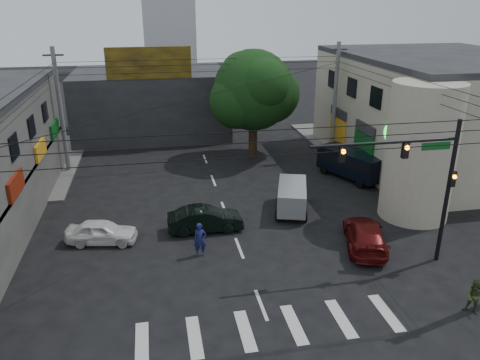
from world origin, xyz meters
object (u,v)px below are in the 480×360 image
object	(u,v)px
utility_pole_far_right	(335,101)
navy_van	(351,165)
pedestrian_olive	(475,297)
street_tree	(253,91)
dark_sedan	(205,219)
silver_minivan	(292,198)
traffic_gantry	(419,171)
maroon_sedan	(365,235)
utility_pole_far_left	(61,112)
white_compact	(102,232)
traffic_officer	(200,240)

from	to	relation	value
utility_pole_far_right	navy_van	bearing A→B (deg)	-96.30
pedestrian_olive	street_tree	bearing A→B (deg)	150.29
utility_pole_far_right	street_tree	bearing A→B (deg)	171.25
dark_sedan	silver_minivan	world-z (taller)	silver_minivan
navy_van	pedestrian_olive	size ratio (longest dim) A/B	3.54
street_tree	traffic_gantry	xyz separation A→B (m)	(3.82, -18.00, -0.64)
pedestrian_olive	utility_pole_far_right	bearing A→B (deg)	133.42
dark_sedan	pedestrian_olive	distance (m)	13.81
utility_pole_far_right	pedestrian_olive	size ratio (longest dim) A/B	5.98
navy_van	maroon_sedan	bearing A→B (deg)	136.04
utility_pole_far_left	utility_pole_far_right	bearing A→B (deg)	0.00
utility_pole_far_left	pedestrian_olive	size ratio (longest dim) A/B	5.98
navy_van	pedestrian_olive	xyz separation A→B (m)	(-1.41, -15.81, -0.25)
maroon_sedan	silver_minivan	xyz separation A→B (m)	(-2.48, 4.99, 0.16)
dark_sedan	maroon_sedan	size ratio (longest dim) A/B	0.82
white_compact	silver_minivan	world-z (taller)	silver_minivan
traffic_gantry	white_compact	world-z (taller)	traffic_gantry
traffic_gantry	utility_pole_far_left	distance (m)	25.00
utility_pole_far_right	white_compact	distance (m)	21.66
street_tree	navy_van	world-z (taller)	street_tree
white_compact	traffic_officer	distance (m)	5.55
street_tree	traffic_officer	size ratio (longest dim) A/B	4.88
utility_pole_far_left	white_compact	distance (m)	13.09
traffic_gantry	silver_minivan	world-z (taller)	traffic_gantry
utility_pole_far_left	traffic_officer	xyz separation A→B (m)	(8.42, -14.37, -3.71)
traffic_gantry	maroon_sedan	size ratio (longest dim) A/B	1.41
street_tree	dark_sedan	bearing A→B (deg)	-113.48
utility_pole_far_left	dark_sedan	bearing A→B (deg)	-52.28
street_tree	pedestrian_olive	bearing A→B (deg)	-78.52
street_tree	pedestrian_olive	size ratio (longest dim) A/B	5.66
silver_minivan	traffic_officer	distance (m)	7.46
pedestrian_olive	traffic_officer	bearing A→B (deg)	-163.89
traffic_gantry	dark_sedan	distance (m)	11.52
maroon_sedan	silver_minivan	size ratio (longest dim) A/B	1.20
utility_pole_far_left	traffic_officer	distance (m)	17.07
maroon_sedan	traffic_officer	distance (m)	8.62
street_tree	dark_sedan	xyz separation A→B (m)	(-5.49, -12.64, -4.78)
utility_pole_far_left	maroon_sedan	distance (m)	23.05
dark_sedan	traffic_officer	distance (m)	2.80
street_tree	silver_minivan	distance (m)	12.00
white_compact	pedestrian_olive	distance (m)	18.08
silver_minivan	pedestrian_olive	xyz separation A→B (m)	(4.48, -11.09, -0.08)
pedestrian_olive	maroon_sedan	bearing A→B (deg)	156.91
utility_pole_far_left	maroon_sedan	size ratio (longest dim) A/B	1.80
traffic_officer	pedestrian_olive	world-z (taller)	traffic_officer
white_compact	silver_minivan	xyz separation A→B (m)	(11.11, 1.92, 0.22)
utility_pole_far_left	dark_sedan	size ratio (longest dim) A/B	2.19
white_compact	maroon_sedan	bearing A→B (deg)	-92.71
silver_minivan	street_tree	bearing A→B (deg)	17.69
utility_pole_far_left	utility_pole_far_right	world-z (taller)	same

